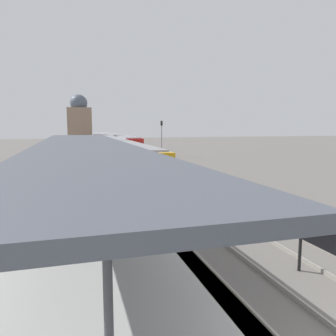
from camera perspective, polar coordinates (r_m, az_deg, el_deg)
name	(u,v)px	position (r m, az deg, el deg)	size (l,w,h in m)	color
platform_canopy	(84,145)	(15.91, -14.46, 3.84)	(4.00, 27.01, 2.93)	#4C515B
person_on_platform	(121,176)	(18.14, -8.21, -1.39)	(0.40, 0.40, 1.66)	#2D2D33
train_near	(106,145)	(49.68, -10.75, 3.91)	(2.54, 60.46, 3.07)	gold
train_far	(114,140)	(66.61, -9.32, 4.76)	(2.46, 44.78, 2.98)	red
signal_post_near	(301,231)	(11.30, 22.17, -10.14)	(0.20, 0.21, 2.15)	black
signal_mast_far	(162,134)	(49.24, -1.13, 5.90)	(0.28, 0.29, 5.32)	gray
distant_domed_building	(79,126)	(58.78, -15.16, 7.12)	(4.00, 4.00, 9.89)	#89705B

